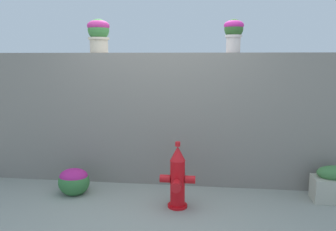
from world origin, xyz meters
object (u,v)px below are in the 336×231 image
potted_plant_1 (99,33)px  flower_bush_left (74,180)px  potted_plant_2 (234,32)px  planter_box (334,184)px  fire_hydrant (178,179)px

potted_plant_1 → flower_bush_left: size_ratio=1.13×
potted_plant_2 → planter_box: bearing=-19.7°
potted_plant_2 → potted_plant_1: bearing=179.2°
flower_bush_left → potted_plant_2: bearing=16.6°
potted_plant_2 → flower_bush_left: 2.83m
potted_plant_1 → planter_box: potted_plant_1 is taller
potted_plant_2 → planter_box: potted_plant_2 is taller
potted_plant_2 → planter_box: (1.23, -0.44, -1.86)m
fire_hydrant → planter_box: size_ratio=1.61×
potted_plant_1 → potted_plant_2: potted_plant_1 is taller
planter_box → potted_plant_1: bearing=171.3°
potted_plant_1 → flower_bush_left: potted_plant_1 is taller
flower_bush_left → planter_box: bearing=2.8°
potted_plant_1 → potted_plant_2: (1.82, -0.02, -0.00)m
flower_bush_left → planter_box: size_ratio=0.82×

